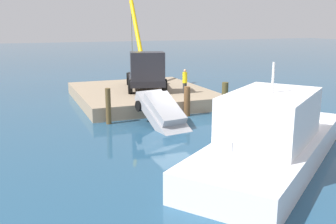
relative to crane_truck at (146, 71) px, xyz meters
name	(u,v)px	position (x,y,z in m)	size (l,w,h in m)	color
ground	(176,121)	(6.35, -0.21, -2.34)	(200.00, 200.00, 0.00)	navy
dock	(141,95)	(-0.46, -0.21, -1.90)	(10.84, 9.50, 0.88)	gray
crane_truck	(146,71)	(0.00, 0.00, 0.00)	(9.16, 3.87, 6.87)	black
dock_worker	(185,81)	(2.33, 2.15, -0.58)	(0.34, 0.34, 1.72)	#2A2A2A
salvaged_car	(165,115)	(7.21, -1.29, -1.67)	(4.49, 2.46, 2.75)	#99999E
moored_yacht	(284,140)	(13.09, 2.37, -1.84)	(11.04, 13.04, 5.97)	white
piling_near	(108,106)	(5.40, -4.10, -1.28)	(0.31, 0.31, 2.12)	brown
piling_mid	(155,106)	(5.42, -1.21, -1.48)	(0.28, 0.28, 1.72)	brown
piling_far	(187,101)	(5.30, 0.98, -1.40)	(0.40, 0.40, 1.88)	brown
piling_end	(225,97)	(5.23, 3.75, -1.34)	(0.42, 0.42, 1.99)	#4D4424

